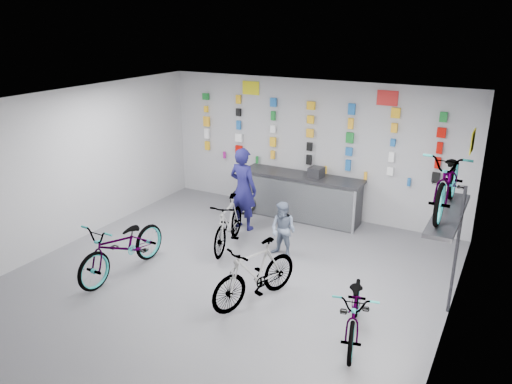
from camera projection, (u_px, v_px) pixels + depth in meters
The scene contains 20 objects.
floor at pixel (214, 290), 8.20m from camera, with size 8.00×8.00×0.00m, color #57575D.
ceiling at pixel (208, 108), 7.20m from camera, with size 8.00×8.00×0.00m, color white.
wall_back at pixel (311, 148), 11.02m from camera, with size 7.00×7.00×0.00m, color #B0B0B2.
wall_left at pixel (53, 173), 9.27m from camera, with size 8.00×8.00×0.00m, color #B0B0B2.
wall_right at pixel (450, 253), 6.13m from camera, with size 8.00×8.00×0.00m, color #B0B0B2.
counter at pixel (301, 197), 10.97m from camera, with size 2.70×0.66×1.00m.
merch_wall at pixel (311, 135), 10.85m from camera, with size 5.56×0.08×1.56m.
wall_bracket at pixel (449, 220), 7.21m from camera, with size 0.39×1.90×2.00m.
sign_left at pixel (251, 88), 11.27m from camera, with size 0.42×0.02×0.30m, color yellow.
sign_right at pixel (387, 98), 9.88m from camera, with size 0.42×0.02×0.30m, color red.
sign_side at pixel (473, 141), 6.75m from camera, with size 0.02×0.40×0.30m, color yellow.
bike_left at pixel (123, 246), 8.56m from camera, with size 0.69×1.97×1.03m, color gray.
bike_center at pixel (255, 273), 7.71m from camera, with size 0.47×1.66×1.00m, color gray.
bike_right at pixel (356, 309), 6.85m from camera, with size 0.59×1.70×0.89m, color gray.
bike_service at pixel (228, 223), 9.58m from camera, with size 0.47×1.65×0.99m, color gray.
bike_wall at pixel (449, 181), 7.05m from camera, with size 0.63×1.80×0.95m, color gray.
clerk at pixel (243, 189), 10.33m from camera, with size 0.64×0.42×1.75m, color #151348.
customer at pixel (283, 230), 9.18m from camera, with size 0.52×0.40×1.06m, color slate.
spare_wheel at pixel (243, 201), 11.29m from camera, with size 0.66×0.43×0.61m.
register at pixel (316, 172), 10.62m from camera, with size 0.28×0.30×0.22m, color black.
Camera 1 is at (4.04, -6.00, 4.25)m, focal length 35.00 mm.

